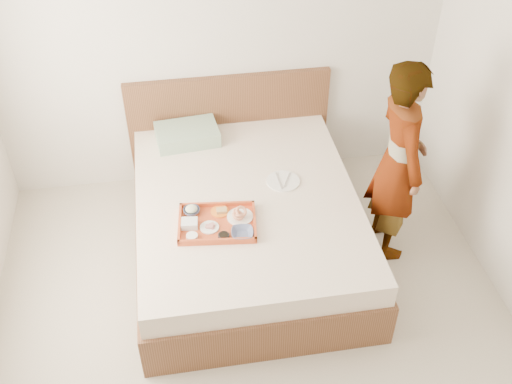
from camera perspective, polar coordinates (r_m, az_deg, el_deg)
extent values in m
cube|color=beige|center=(4.00, 0.52, -15.68)|extent=(3.50, 4.00, 0.01)
cube|color=silver|center=(4.68, -3.63, 14.66)|extent=(3.50, 0.01, 2.60)
cube|color=brown|center=(4.45, -0.84, -3.04)|extent=(1.65, 2.00, 0.53)
cube|color=brown|center=(5.07, -2.52, 6.14)|extent=(1.65, 0.06, 0.95)
cube|color=#8EB391|center=(4.81, -6.50, 5.41)|extent=(0.51, 0.37, 0.12)
cube|color=#D15F2B|center=(4.04, -3.67, -2.91)|extent=(0.55, 0.43, 0.05)
cylinder|color=white|center=(4.09, -1.51, -2.34)|extent=(0.20, 0.20, 0.01)
imported|color=#182549|center=(3.95, -1.30, -3.89)|extent=(0.16, 0.16, 0.04)
cylinder|color=black|center=(3.94, -3.06, -4.18)|extent=(0.08, 0.08, 0.03)
cylinder|color=white|center=(4.02, -4.40, -3.34)|extent=(0.14, 0.14, 0.01)
cylinder|color=orange|center=(4.13, -3.41, -1.84)|extent=(0.14, 0.14, 0.01)
imported|color=#182549|center=(4.13, -6.08, -1.79)|extent=(0.12, 0.12, 0.04)
cube|color=silver|center=(4.03, -6.27, -2.98)|extent=(0.12, 0.10, 0.05)
cylinder|color=white|center=(3.96, -6.04, -4.19)|extent=(0.08, 0.08, 0.03)
cylinder|color=white|center=(4.40, 2.57, 1.03)|extent=(0.30, 0.30, 0.01)
imported|color=white|center=(4.30, 13.25, 2.75)|extent=(0.38, 0.57, 1.55)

